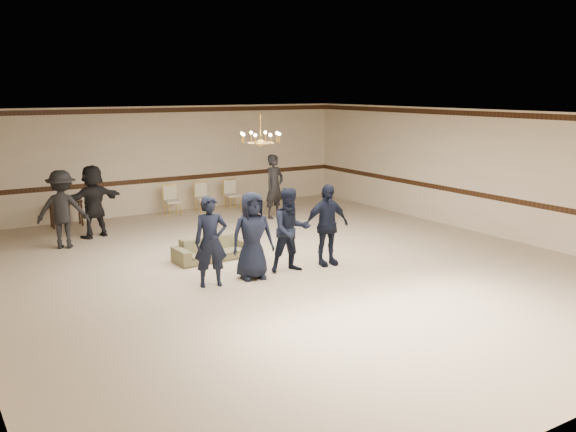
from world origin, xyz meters
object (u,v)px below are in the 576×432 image
settee (213,249)px  adult_right (274,186)px  banquet_chair_right (233,195)px  adult_left (62,209)px  boy_a (211,241)px  boy_b (252,236)px  adult_mid (93,201)px  chandelier (260,128)px  banquet_chair_left (172,201)px  boy_c (291,230)px  banquet_chair_mid (203,198)px  console_table (66,214)px  boy_d (327,225)px

settee → adult_right: size_ratio=0.93×
adult_right → banquet_chair_right: (-0.42, 1.85, -0.48)m
adult_left → boy_a: bearing=132.9°
boy_b → adult_mid: size_ratio=0.94×
chandelier → banquet_chair_left: chandelier is taller
boy_c → banquet_chair_right: size_ratio=1.95×
boy_c → adult_mid: bearing=127.4°
banquet_chair_mid → chandelier: bearing=-99.1°
adult_mid → console_table: 1.77m
adult_left → boy_d: bearing=156.5°
boy_b → banquet_chair_mid: bearing=83.3°
boy_d → adult_mid: (-3.52, 5.19, 0.05)m
chandelier → adult_left: (-3.59, 3.14, -1.95)m
boy_d → adult_left: size_ratio=0.94×
boy_d → adult_mid: bearing=130.9°
adult_left → console_table: size_ratio=2.18×
boy_d → banquet_chair_left: (-0.84, 6.64, -0.42)m
boy_c → boy_d: bearing=10.6°
adult_right → banquet_chair_left: 3.08m
boy_c → banquet_chair_mid: size_ratio=1.95×
boy_d → chandelier: bearing=128.3°
boy_c → adult_left: size_ratio=0.94×
chandelier → boy_a: chandelier is taller
boy_a → boy_d: same height
chandelier → banquet_chair_left: size_ratio=1.05×
boy_d → adult_right: size_ratio=0.94×
boy_c → boy_a: bearing=-169.4°
chandelier → adult_left: 5.15m
boy_a → boy_b: same height
boy_d → console_table: (-3.84, 6.84, -0.52)m
boy_c → console_table: bearing=123.9°
adult_right → boy_a: bearing=-149.6°
console_table → banquet_chair_left: bearing=0.1°
chandelier → adult_right: 4.63m
banquet_chair_mid → banquet_chair_right: size_ratio=1.00×
boy_c → banquet_chair_left: bearing=100.1°
boy_a → settee: (0.81, 1.66, -0.62)m
chandelier → boy_c: bearing=-93.1°
boy_c → boy_d: same height
boy_b → chandelier: bearing=63.9°
chandelier → adult_mid: (-2.69, 3.84, -1.95)m
settee → banquet_chair_mid: 5.39m
adult_right → banquet_chair_left: bearing=124.8°
console_table → chandelier: bearing=-57.3°
boy_b → adult_right: size_ratio=0.94×
settee → console_table: console_table is taller
boy_d → boy_a: bearing=-173.2°
boy_d → settee: bearing=145.6°
adult_left → adult_mid: size_ratio=1.00×
chandelier → adult_right: (2.41, 3.44, -1.95)m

